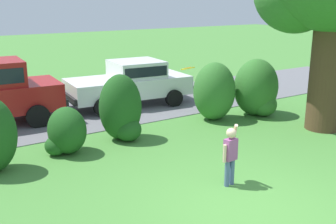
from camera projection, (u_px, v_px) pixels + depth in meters
ground_plane at (250, 209)px, 7.37m from camera, size 80.00×80.00×0.00m
driveway_strip at (85, 112)px, 13.61m from camera, size 28.00×4.40×0.02m
shrub_centre_left at (66, 132)px, 9.90m from camera, size 1.02×1.05×1.15m
shrub_centre at (122, 110)px, 10.83m from camera, size 1.16×1.08×1.76m
shrub_centre_right at (214, 91)px, 12.61m from camera, size 1.34×1.23×1.79m
shrub_far_end at (257, 89)px, 13.15m from camera, size 1.48×1.36×1.82m
parked_sedan at (131, 81)px, 14.39m from camera, size 4.53×2.36×1.56m
child_thrower at (230, 152)px, 8.13m from camera, size 0.44×0.29×1.29m
frisbee at (188, 68)px, 8.09m from camera, size 0.28×0.28×0.10m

